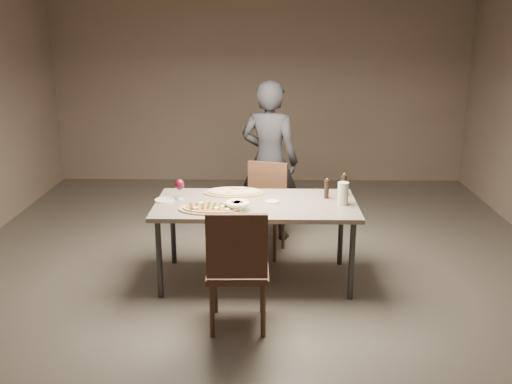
{
  "coord_description": "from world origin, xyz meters",
  "views": [
    {
      "loc": [
        0.09,
        -4.85,
        2.3
      ],
      "look_at": [
        0.0,
        0.0,
        0.85
      ],
      "focal_mm": 40.0,
      "sensor_mm": 36.0,
      "label": 1
    }
  ],
  "objects_px": {
    "pepper_mill_left": "(344,185)",
    "zucchini_pizza": "(214,208)",
    "ham_pizza": "(234,192)",
    "diner": "(269,160)",
    "chair_far": "(265,203)",
    "dining_table": "(256,209)",
    "carafe": "(343,193)",
    "bread_basket": "(237,205)",
    "chair_near": "(238,264)"
  },
  "relations": [
    {
      "from": "ham_pizza",
      "to": "pepper_mill_left",
      "type": "height_order",
      "value": "pepper_mill_left"
    },
    {
      "from": "zucchini_pizza",
      "to": "ham_pizza",
      "type": "relative_size",
      "value": 1.09
    },
    {
      "from": "carafe",
      "to": "chair_far",
      "type": "height_order",
      "value": "carafe"
    },
    {
      "from": "zucchini_pizza",
      "to": "pepper_mill_left",
      "type": "bearing_deg",
      "value": 41.29
    },
    {
      "from": "pepper_mill_left",
      "to": "zucchini_pizza",
      "type": "bearing_deg",
      "value": -158.32
    },
    {
      "from": "bread_basket",
      "to": "chair_near",
      "type": "bearing_deg",
      "value": -87.12
    },
    {
      "from": "ham_pizza",
      "to": "diner",
      "type": "bearing_deg",
      "value": 91.03
    },
    {
      "from": "zucchini_pizza",
      "to": "bread_basket",
      "type": "distance_m",
      "value": 0.2
    },
    {
      "from": "diner",
      "to": "zucchini_pizza",
      "type": "bearing_deg",
      "value": 89.07
    },
    {
      "from": "dining_table",
      "to": "carafe",
      "type": "distance_m",
      "value": 0.78
    },
    {
      "from": "chair_near",
      "to": "chair_far",
      "type": "height_order",
      "value": "chair_near"
    },
    {
      "from": "ham_pizza",
      "to": "chair_near",
      "type": "height_order",
      "value": "chair_near"
    },
    {
      "from": "ham_pizza",
      "to": "chair_near",
      "type": "distance_m",
      "value": 1.21
    },
    {
      "from": "ham_pizza",
      "to": "diner",
      "type": "distance_m",
      "value": 0.93
    },
    {
      "from": "chair_far",
      "to": "ham_pizza",
      "type": "bearing_deg",
      "value": 72.44
    },
    {
      "from": "ham_pizza",
      "to": "diner",
      "type": "relative_size",
      "value": 0.32
    },
    {
      "from": "zucchini_pizza",
      "to": "chair_far",
      "type": "distance_m",
      "value": 1.06
    },
    {
      "from": "pepper_mill_left",
      "to": "chair_near",
      "type": "bearing_deg",
      "value": -128.7
    },
    {
      "from": "bread_basket",
      "to": "diner",
      "type": "relative_size",
      "value": 0.12
    },
    {
      "from": "zucchini_pizza",
      "to": "chair_far",
      "type": "height_order",
      "value": "chair_far"
    },
    {
      "from": "ham_pizza",
      "to": "carafe",
      "type": "relative_size",
      "value": 2.77
    },
    {
      "from": "zucchini_pizza",
      "to": "chair_far",
      "type": "relative_size",
      "value": 0.66
    },
    {
      "from": "carafe",
      "to": "chair_near",
      "type": "distance_m",
      "value": 1.28
    },
    {
      "from": "bread_basket",
      "to": "zucchini_pizza",
      "type": "bearing_deg",
      "value": -179.24
    },
    {
      "from": "dining_table",
      "to": "pepper_mill_left",
      "type": "distance_m",
      "value": 0.87
    },
    {
      "from": "zucchini_pizza",
      "to": "chair_near",
      "type": "height_order",
      "value": "chair_near"
    },
    {
      "from": "ham_pizza",
      "to": "chair_far",
      "type": "distance_m",
      "value": 0.59
    },
    {
      "from": "pepper_mill_left",
      "to": "carafe",
      "type": "distance_m",
      "value": 0.29
    },
    {
      "from": "zucchini_pizza",
      "to": "chair_near",
      "type": "distance_m",
      "value": 0.77
    },
    {
      "from": "chair_far",
      "to": "diner",
      "type": "bearing_deg",
      "value": -81.34
    },
    {
      "from": "carafe",
      "to": "chair_far",
      "type": "xyz_separation_m",
      "value": [
        -0.69,
        0.76,
        -0.33
      ]
    },
    {
      "from": "zucchini_pizza",
      "to": "chair_far",
      "type": "xyz_separation_m",
      "value": [
        0.43,
        0.93,
        -0.25
      ]
    },
    {
      "from": "ham_pizza",
      "to": "zucchini_pizza",
      "type": "bearing_deg",
      "value": -83.52
    },
    {
      "from": "pepper_mill_left",
      "to": "diner",
      "type": "distance_m",
      "value": 1.12
    },
    {
      "from": "ham_pizza",
      "to": "chair_far",
      "type": "xyz_separation_m",
      "value": [
        0.29,
        0.44,
        -0.25
      ]
    },
    {
      "from": "dining_table",
      "to": "carafe",
      "type": "bearing_deg",
      "value": -2.56
    },
    {
      "from": "carafe",
      "to": "chair_far",
      "type": "relative_size",
      "value": 0.22
    },
    {
      "from": "bread_basket",
      "to": "chair_far",
      "type": "bearing_deg",
      "value": 75.92
    },
    {
      "from": "zucchini_pizza",
      "to": "carafe",
      "type": "relative_size",
      "value": 3.02
    },
    {
      "from": "ham_pizza",
      "to": "carafe",
      "type": "bearing_deg",
      "value": 4.8
    },
    {
      "from": "dining_table",
      "to": "zucchini_pizza",
      "type": "distance_m",
      "value": 0.42
    },
    {
      "from": "bread_basket",
      "to": "chair_far",
      "type": "xyz_separation_m",
      "value": [
        0.23,
        0.93,
        -0.28
      ]
    },
    {
      "from": "carafe",
      "to": "pepper_mill_left",
      "type": "bearing_deg",
      "value": 81.03
    },
    {
      "from": "zucchini_pizza",
      "to": "diner",
      "type": "distance_m",
      "value": 1.43
    },
    {
      "from": "carafe",
      "to": "dining_table",
      "type": "bearing_deg",
      "value": 177.44
    },
    {
      "from": "pepper_mill_left",
      "to": "chair_far",
      "type": "distance_m",
      "value": 0.93
    },
    {
      "from": "dining_table",
      "to": "chair_near",
      "type": "relative_size",
      "value": 1.81
    },
    {
      "from": "zucchini_pizza",
      "to": "ham_pizza",
      "type": "xyz_separation_m",
      "value": [
        0.14,
        0.49,
        -0.0
      ]
    },
    {
      "from": "ham_pizza",
      "to": "carafe",
      "type": "height_order",
      "value": "carafe"
    },
    {
      "from": "zucchini_pizza",
      "to": "carafe",
      "type": "bearing_deg",
      "value": 28.44
    }
  ]
}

